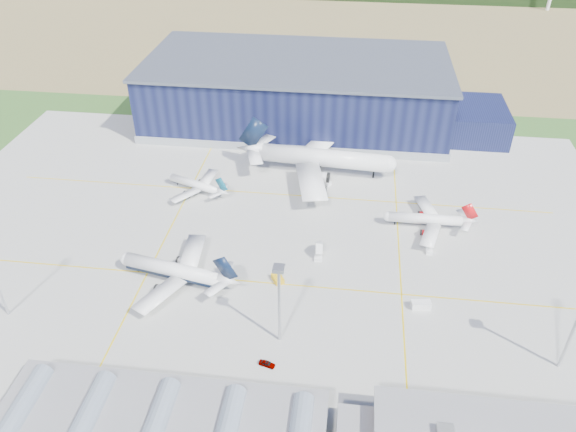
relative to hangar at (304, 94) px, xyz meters
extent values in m
plane|color=#2D531F|center=(-2.81, -94.80, -11.62)|extent=(600.00, 600.00, 0.00)
cube|color=#ACACA7|center=(-2.81, -84.80, -11.59)|extent=(220.00, 160.00, 0.06)
cube|color=yellow|center=(-2.81, -104.80, -11.54)|extent=(180.00, 0.40, 0.02)
cube|color=yellow|center=(-2.81, -59.80, -11.54)|extent=(180.00, 0.40, 0.02)
cube|color=yellow|center=(-32.81, -84.80, -11.54)|extent=(0.40, 120.00, 0.02)
cube|color=yellow|center=(37.19, -84.80, -11.54)|extent=(0.40, 120.00, 0.02)
cube|color=#90794E|center=(-2.81, 125.20, -11.62)|extent=(600.00, 220.00, 0.01)
cube|color=#101538|center=(-2.81, 0.20, 0.88)|extent=(120.00, 60.00, 25.00)
cube|color=#90969D|center=(-2.81, 0.20, -10.02)|extent=(121.00, 61.00, 3.20)
cube|color=#525967|center=(-2.81, 0.20, 13.88)|extent=(122.00, 62.00, 1.20)
cube|color=#101538|center=(69.19, -4.80, -5.62)|extent=(24.00, 30.00, 12.00)
cube|color=black|center=(52.19, -143.60, -8.62)|extent=(44.00, 0.40, 1.40)
cube|color=black|center=(52.19, -143.60, -5.12)|extent=(44.00, 0.40, 1.40)
cube|color=#9F9E9A|center=(42.19, -152.80, -1.52)|extent=(3.20, 2.60, 1.60)
cube|color=black|center=(-12.81, -154.80, -8.62)|extent=(65.00, 22.00, 6.00)
cube|color=slate|center=(-12.81, -154.80, -5.42)|extent=(66.00, 23.00, 0.50)
cylinder|color=#818FA0|center=(-40.81, -154.80, -5.22)|extent=(4.40, 18.00, 4.40)
cylinder|color=#818FA0|center=(-26.81, -154.80, -5.22)|extent=(4.40, 18.00, 4.40)
cylinder|color=#818FA0|center=(-12.81, -154.80, -5.22)|extent=(4.40, 18.00, 4.40)
cylinder|color=#818FA0|center=(1.19, -154.80, -5.22)|extent=(4.40, 18.00, 4.40)
cylinder|color=#B5B7BD|center=(7.19, -124.80, -0.62)|extent=(0.70, 0.70, 22.00)
cube|color=#B5B7BD|center=(7.19, -124.80, 10.88)|extent=(2.60, 2.60, 1.00)
cylinder|color=#B5B7BD|center=(72.19, -124.80, -0.62)|extent=(0.70, 0.70, 22.00)
cube|color=yellow|center=(3.71, -103.65, -10.79)|extent=(4.09, 4.63, 1.65)
cube|color=white|center=(41.84, -109.42, -10.52)|extent=(5.30, 2.96, 2.19)
cube|color=white|center=(45.81, -85.70, -11.02)|extent=(1.89, 2.78, 1.19)
cube|color=white|center=(13.42, -51.36, -10.94)|extent=(3.76, 3.49, 1.36)
cube|color=white|center=(43.12, -140.80, -10.51)|extent=(4.76, 2.59, 2.20)
cube|color=white|center=(13.98, -90.60, -10.07)|extent=(2.26, 4.96, 3.10)
imported|color=#99999E|center=(5.41, -133.10, -10.95)|extent=(4.16, 2.51, 1.32)
imported|color=#99999E|center=(40.10, -142.80, -11.00)|extent=(3.94, 2.70, 1.23)
camera|label=1|loc=(21.10, -218.56, 90.59)|focal=35.00mm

